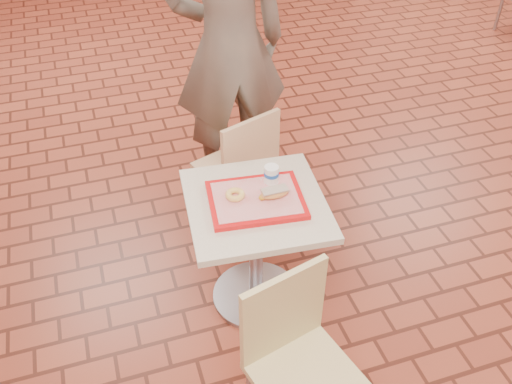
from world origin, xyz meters
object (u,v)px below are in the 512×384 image
object	(u,v)px
chair_main_front	(297,355)
customer	(229,45)
paper_cup	(271,174)
chair_main_back	(241,165)
serving_tray	(256,200)
long_john_donut	(274,193)
ring_donut	(235,195)
main_table	(256,236)

from	to	relation	value
chair_main_front	customer	size ratio (longest dim) A/B	0.44
paper_cup	chair_main_back	bearing A→B (deg)	91.19
chair_main_front	paper_cup	xyz separation A→B (m)	(0.16, 0.78, 0.28)
serving_tray	long_john_donut	size ratio (longest dim) A/B	2.95
chair_main_front	chair_main_back	xyz separation A→B (m)	(0.15, 1.27, -0.01)
chair_main_back	long_john_donut	distance (m)	0.65
customer	long_john_donut	bearing A→B (deg)	86.13
ring_donut	chair_main_back	bearing A→B (deg)	71.07
ring_donut	paper_cup	distance (m)	0.21
chair_main_back	customer	distance (m)	0.70
customer	chair_main_back	bearing A→B (deg)	81.42
customer	paper_cup	distance (m)	0.98
customer	ring_donut	distance (m)	1.08
ring_donut	serving_tray	bearing A→B (deg)	-20.10
customer	serving_tray	bearing A→B (deg)	81.73
chair_main_back	serving_tray	distance (m)	0.63
ring_donut	long_john_donut	size ratio (longest dim) A/B	0.62
chair_main_back	serving_tray	xyz separation A→B (m)	(-0.10, -0.57, 0.24)
long_john_donut	serving_tray	bearing A→B (deg)	166.90
serving_tray	ring_donut	bearing A→B (deg)	159.90
main_table	serving_tray	xyz separation A→B (m)	(0.00, 0.00, 0.23)
paper_cup	chair_main_front	bearing A→B (deg)	-101.63
chair_main_back	ring_donut	distance (m)	0.63
chair_main_front	serving_tray	distance (m)	0.73
customer	serving_tray	distance (m)	1.10
chair_main_back	serving_tray	bearing A→B (deg)	61.38
main_table	long_john_donut	size ratio (longest dim) A/B	4.58
paper_cup	ring_donut	bearing A→B (deg)	-163.98
ring_donut	long_john_donut	distance (m)	0.18
serving_tray	paper_cup	bearing A→B (deg)	40.22
chair_main_back	customer	bearing A→B (deg)	-119.18
chair_main_back	ring_donut	xyz separation A→B (m)	(-0.19, -0.54, 0.27)
chair_main_front	ring_donut	world-z (taller)	chair_main_front
main_table	customer	distance (m)	1.17
long_john_donut	paper_cup	xyz separation A→B (m)	(0.03, 0.11, 0.02)
customer	long_john_donut	size ratio (longest dim) A/B	12.91
serving_tray	main_table	bearing A→B (deg)	-165.96
ring_donut	long_john_donut	bearing A→B (deg)	-16.87
customer	main_table	bearing A→B (deg)	81.73
serving_tray	paper_cup	xyz separation A→B (m)	(0.11, 0.09, 0.06)
customer	ring_donut	world-z (taller)	customer
chair_main_front	customer	bearing A→B (deg)	67.91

